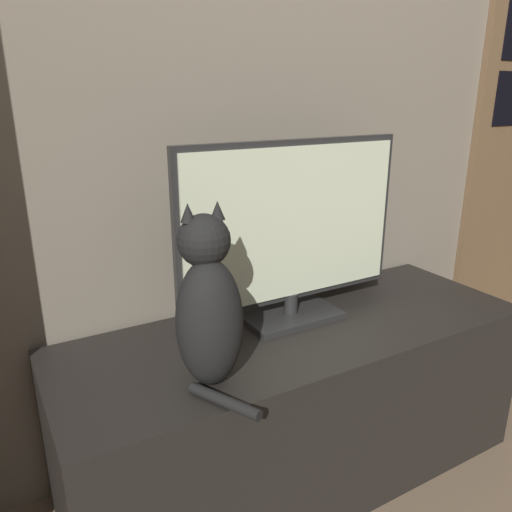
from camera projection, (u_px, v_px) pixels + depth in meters
The scene contains 4 objects.
wall_back at pixel (249, 75), 1.59m from camera, with size 4.80×0.05×2.60m.
tv_stand at pixel (297, 402), 1.65m from camera, with size 1.52×0.54×0.54m.
tv at pixel (292, 232), 1.55m from camera, with size 0.77×0.19×0.57m.
cat at pixel (208, 308), 1.22m from camera, with size 0.19×0.31×0.46m.
Camera 1 is at (-0.82, -0.25, 1.25)m, focal length 35.00 mm.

